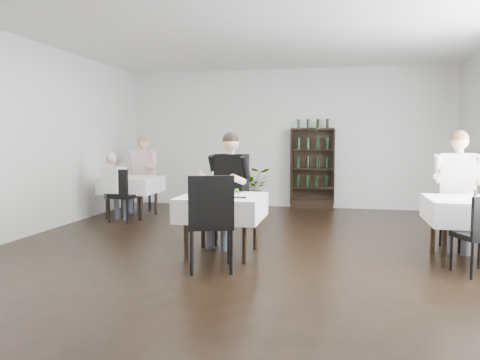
% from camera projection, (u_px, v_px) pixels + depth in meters
% --- Properties ---
extents(room_shell, '(9.00, 9.00, 9.00)m').
position_uv_depth(room_shell, '(245.00, 138.00, 5.82)').
color(room_shell, black).
rests_on(room_shell, ground).
extents(wine_shelf, '(0.90, 0.28, 1.75)m').
position_uv_depth(wine_shelf, '(312.00, 169.00, 9.96)').
color(wine_shelf, black).
rests_on(wine_shelf, ground).
extents(main_table, '(1.03, 1.03, 0.77)m').
position_uv_depth(main_table, '(222.00, 207.00, 5.96)').
color(main_table, black).
rests_on(main_table, ground).
extents(left_table, '(0.98, 0.98, 0.77)m').
position_uv_depth(left_table, '(132.00, 185.00, 8.89)').
color(left_table, black).
rests_on(left_table, ground).
extents(right_table, '(0.98, 0.98, 0.77)m').
position_uv_depth(right_table, '(470.00, 211.00, 5.63)').
color(right_table, black).
rests_on(right_table, ground).
extents(potted_tree, '(0.98, 0.92, 0.88)m').
position_uv_depth(potted_tree, '(252.00, 187.00, 10.14)').
color(potted_tree, '#2D5F20').
rests_on(potted_tree, ground).
extents(main_chair_far, '(0.56, 0.56, 1.01)m').
position_uv_depth(main_chair_far, '(230.00, 202.00, 6.74)').
color(main_chair_far, black).
rests_on(main_chair_far, ground).
extents(main_chair_near, '(0.62, 0.63, 1.09)m').
position_uv_depth(main_chair_near, '(211.00, 217.00, 5.19)').
color(main_chair_near, black).
rests_on(main_chair_near, ground).
extents(left_chair_far, '(0.51, 0.52, 0.88)m').
position_uv_depth(left_chair_far, '(141.00, 186.00, 9.73)').
color(left_chair_far, black).
rests_on(left_chair_far, ground).
extents(left_chair_near, '(0.51, 0.51, 0.96)m').
position_uv_depth(left_chair_near, '(121.00, 192.00, 8.32)').
color(left_chair_near, black).
rests_on(left_chair_near, ground).
extents(right_chair_far, '(0.64, 0.64, 1.09)m').
position_uv_depth(right_chair_far, '(462.00, 203.00, 6.35)').
color(right_chair_far, black).
rests_on(right_chair_far, ground).
extents(diner_main, '(0.66, 0.70, 1.58)m').
position_uv_depth(diner_main, '(228.00, 180.00, 6.46)').
color(diner_main, '#414249').
rests_on(diner_main, ground).
extents(diner_left_far, '(0.61, 0.61, 1.56)m').
position_uv_depth(diner_left_far, '(142.00, 168.00, 9.52)').
color(diner_left_far, '#414249').
rests_on(diner_left_far, ground).
extents(diner_left_near, '(0.48, 0.48, 1.25)m').
position_uv_depth(diner_left_near, '(114.00, 182.00, 8.34)').
color(diner_left_near, '#414249').
rests_on(diner_left_near, ground).
extents(diner_right_far, '(0.66, 0.69, 1.61)m').
position_uv_depth(diner_right_far, '(458.00, 181.00, 6.26)').
color(diner_right_far, '#414249').
rests_on(diner_right_far, ground).
extents(plate_far, '(0.29, 0.29, 0.07)m').
position_uv_depth(plate_far, '(233.00, 193.00, 6.10)').
color(plate_far, white).
rests_on(plate_far, main_table).
extents(plate_near, '(0.26, 0.26, 0.08)m').
position_uv_depth(plate_near, '(218.00, 196.00, 5.79)').
color(plate_near, white).
rests_on(plate_near, main_table).
extents(pilsner_dark, '(0.07, 0.07, 0.31)m').
position_uv_depth(pilsner_dark, '(201.00, 185.00, 5.94)').
color(pilsner_dark, black).
rests_on(pilsner_dark, main_table).
extents(pilsner_lager, '(0.07, 0.07, 0.30)m').
position_uv_depth(pilsner_lager, '(213.00, 185.00, 6.03)').
color(pilsner_lager, gold).
rests_on(pilsner_lager, main_table).
extents(coke_bottle, '(0.07, 0.07, 0.27)m').
position_uv_depth(coke_bottle, '(212.00, 186.00, 6.04)').
color(coke_bottle, silver).
rests_on(coke_bottle, main_table).
extents(napkin_cutlery, '(0.19, 0.20, 0.02)m').
position_uv_depth(napkin_cutlery, '(239.00, 197.00, 5.72)').
color(napkin_cutlery, black).
rests_on(napkin_cutlery, main_table).
extents(pepper_mill, '(0.05, 0.05, 0.10)m').
position_uv_depth(pepper_mill, '(475.00, 194.00, 5.73)').
color(pepper_mill, black).
rests_on(pepper_mill, right_table).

